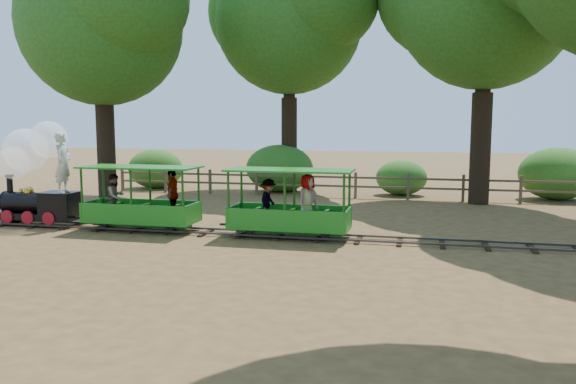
% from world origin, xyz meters
% --- Properties ---
extents(ground, '(90.00, 90.00, 0.00)m').
position_xyz_m(ground, '(0.00, 0.00, 0.00)').
color(ground, olive).
rests_on(ground, ground).
extents(track, '(22.00, 1.00, 0.10)m').
position_xyz_m(track, '(0.00, 0.00, 0.07)').
color(track, '#3F3D3A').
rests_on(track, ground).
extents(locomotive, '(2.62, 1.23, 3.01)m').
position_xyz_m(locomotive, '(-7.18, 0.06, 1.70)').
color(locomotive, black).
rests_on(locomotive, ground).
extents(carriage_front, '(3.16, 1.29, 1.64)m').
position_xyz_m(carriage_front, '(-3.80, -0.01, 0.78)').
color(carriage_front, '#1E7E1B').
rests_on(carriage_front, track).
extents(carriage_rear, '(3.16, 1.29, 1.64)m').
position_xyz_m(carriage_rear, '(0.23, -0.00, 0.77)').
color(carriage_rear, '#1E7E1B').
rests_on(carriage_rear, track).
extents(oak_nw, '(7.70, 6.78, 9.71)m').
position_xyz_m(oak_nw, '(-8.53, 6.08, 6.94)').
color(oak_nw, '#2D2116').
rests_on(oak_nw, ground).
extents(oak_nc, '(7.62, 6.70, 10.17)m').
position_xyz_m(oak_nc, '(-2.03, 9.58, 7.42)').
color(oak_nc, '#2D2116').
rests_on(oak_nc, ground).
extents(fence, '(18.10, 0.10, 1.00)m').
position_xyz_m(fence, '(0.00, 8.00, 0.58)').
color(fence, brown).
rests_on(fence, ground).
extents(shrub_west, '(2.51, 1.93, 1.74)m').
position_xyz_m(shrub_west, '(-8.10, 9.30, 0.87)').
color(shrub_west, '#2D6B1E').
rests_on(shrub_west, ground).
extents(shrub_mid_w, '(2.88, 2.22, 2.00)m').
position_xyz_m(shrub_mid_w, '(-2.37, 9.30, 1.00)').
color(shrub_mid_w, '#2D6B1E').
rests_on(shrub_mid_w, ground).
extents(shrub_mid_e, '(2.04, 1.57, 1.41)m').
position_xyz_m(shrub_mid_e, '(2.69, 9.30, 0.71)').
color(shrub_mid_e, '#2D6B1E').
rests_on(shrub_mid_e, ground).
extents(shrub_east, '(2.87, 2.21, 1.99)m').
position_xyz_m(shrub_east, '(8.49, 9.30, 0.99)').
color(shrub_east, '#2D6B1E').
rests_on(shrub_east, ground).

